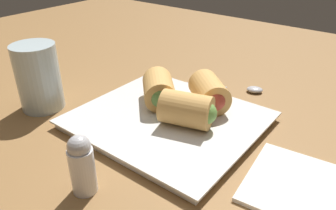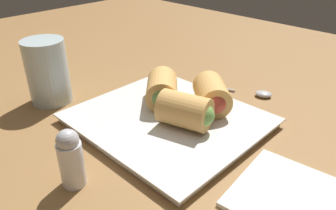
# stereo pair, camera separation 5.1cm
# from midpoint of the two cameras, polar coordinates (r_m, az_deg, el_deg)

# --- Properties ---
(table_surface) EXTENTS (1.80, 1.40, 0.02)m
(table_surface) POSITION_cam_midpoint_polar(r_m,az_deg,el_deg) (0.59, -2.97, -2.20)
(table_surface) COLOR olive
(table_surface) RESTS_ON ground
(serving_plate) EXTENTS (0.29, 0.26, 0.01)m
(serving_plate) POSITION_cam_midpoint_polar(r_m,az_deg,el_deg) (0.54, -2.71, -2.75)
(serving_plate) COLOR silver
(serving_plate) RESTS_ON table_surface
(roll_front_left) EXTENTS (0.09, 0.09, 0.05)m
(roll_front_left) POSITION_cam_midpoint_polar(r_m,az_deg,el_deg) (0.57, -4.19, 2.50)
(roll_front_left) COLOR #DBA356
(roll_front_left) RESTS_ON serving_plate
(roll_front_right) EXTENTS (0.09, 0.07, 0.05)m
(roll_front_right) POSITION_cam_midpoint_polar(r_m,az_deg,el_deg) (0.50, 0.82, -0.96)
(roll_front_right) COLOR #DBA356
(roll_front_right) RESTS_ON serving_plate
(roll_back_left) EXTENTS (0.09, 0.09, 0.05)m
(roll_back_left) POSITION_cam_midpoint_polar(r_m,az_deg,el_deg) (0.55, 4.70, 1.96)
(roll_back_left) COLOR #DBA356
(roll_back_left) RESTS_ON serving_plate
(spoon) EXTENTS (0.18, 0.09, 0.01)m
(spoon) POSITION_cam_midpoint_polar(r_m,az_deg,el_deg) (0.67, 10.09, 2.85)
(spoon) COLOR #B2B2B7
(spoon) RESTS_ON table_surface
(napkin) EXTENTS (0.17, 0.15, 0.01)m
(napkin) POSITION_cam_midpoint_polar(r_m,az_deg,el_deg) (0.44, 20.71, -13.91)
(napkin) COLOR silver
(napkin) RESTS_ON table_surface
(drinking_glass) EXTENTS (0.07, 0.07, 0.12)m
(drinking_glass) POSITION_cam_midpoint_polar(r_m,az_deg,el_deg) (0.63, -23.88, 4.41)
(drinking_glass) COLOR silver
(drinking_glass) RESTS_ON table_surface
(salt_shaker) EXTENTS (0.03, 0.03, 0.08)m
(salt_shaker) POSITION_cam_midpoint_polar(r_m,az_deg,el_deg) (0.42, -18.30, -9.92)
(salt_shaker) COLOR silver
(salt_shaker) RESTS_ON table_surface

